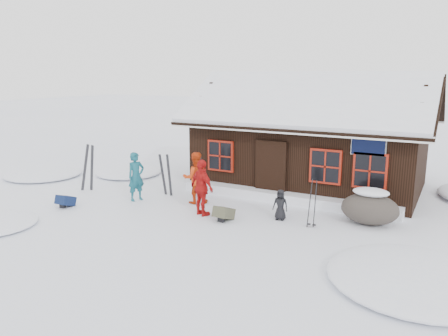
{
  "coord_description": "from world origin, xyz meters",
  "views": [
    {
      "loc": [
        6.53,
        -11.31,
        4.31
      ],
      "look_at": [
        -0.09,
        0.85,
        1.3
      ],
      "focal_mm": 35.0,
      "sensor_mm": 36.0,
      "label": 1
    }
  ],
  "objects_px": {
    "skier_orange_left": "(195,178)",
    "ski_pair_left": "(88,168)",
    "skier_teal": "(136,177)",
    "backpack_olive": "(224,215)",
    "skier_crouched": "(280,205)",
    "backpack_blue": "(66,203)",
    "ski_poles": "(312,204)",
    "boulder": "(370,208)",
    "skier_orange_right": "(202,188)"
  },
  "relations": [
    {
      "from": "skier_orange_left",
      "to": "ski_pair_left",
      "type": "relative_size",
      "value": 0.97
    },
    {
      "from": "ski_pair_left",
      "to": "skier_teal",
      "type": "bearing_deg",
      "value": -13.49
    },
    {
      "from": "backpack_olive",
      "to": "skier_crouched",
      "type": "bearing_deg",
      "value": 35.82
    },
    {
      "from": "ski_pair_left",
      "to": "skier_orange_left",
      "type": "bearing_deg",
      "value": -2.43
    },
    {
      "from": "ski_pair_left",
      "to": "backpack_blue",
      "type": "bearing_deg",
      "value": -75.16
    },
    {
      "from": "ski_poles",
      "to": "backpack_olive",
      "type": "height_order",
      "value": "ski_poles"
    },
    {
      "from": "skier_orange_left",
      "to": "ski_poles",
      "type": "distance_m",
      "value": 4.22
    },
    {
      "from": "backpack_blue",
      "to": "backpack_olive",
      "type": "height_order",
      "value": "backpack_olive"
    },
    {
      "from": "boulder",
      "to": "ski_pair_left",
      "type": "height_order",
      "value": "ski_pair_left"
    },
    {
      "from": "ski_pair_left",
      "to": "skier_orange_right",
      "type": "bearing_deg",
      "value": -14.7
    },
    {
      "from": "skier_orange_right",
      "to": "backpack_olive",
      "type": "height_order",
      "value": "skier_orange_right"
    },
    {
      "from": "ski_pair_left",
      "to": "backpack_blue",
      "type": "relative_size",
      "value": 3.31
    },
    {
      "from": "backpack_olive",
      "to": "skier_teal",
      "type": "bearing_deg",
      "value": 177.94
    },
    {
      "from": "skier_crouched",
      "to": "backpack_blue",
      "type": "distance_m",
      "value": 7.03
    },
    {
      "from": "skier_crouched",
      "to": "ski_poles",
      "type": "height_order",
      "value": "ski_poles"
    },
    {
      "from": "skier_orange_left",
      "to": "boulder",
      "type": "distance_m",
      "value": 5.63
    },
    {
      "from": "skier_crouched",
      "to": "backpack_blue",
      "type": "bearing_deg",
      "value": -167.09
    },
    {
      "from": "skier_teal",
      "to": "ski_pair_left",
      "type": "height_order",
      "value": "ski_pair_left"
    },
    {
      "from": "skier_orange_right",
      "to": "skier_crouched",
      "type": "xyz_separation_m",
      "value": [
        2.28,
        0.75,
        -0.41
      ]
    },
    {
      "from": "skier_crouched",
      "to": "backpack_olive",
      "type": "height_order",
      "value": "skier_crouched"
    },
    {
      "from": "boulder",
      "to": "backpack_olive",
      "type": "height_order",
      "value": "boulder"
    },
    {
      "from": "ski_poles",
      "to": "backpack_olive",
      "type": "xyz_separation_m",
      "value": [
        -2.48,
        -0.69,
        -0.52
      ]
    },
    {
      "from": "ski_poles",
      "to": "skier_orange_right",
      "type": "bearing_deg",
      "value": -170.27
    },
    {
      "from": "skier_orange_left",
      "to": "skier_teal",
      "type": "bearing_deg",
      "value": -20.78
    },
    {
      "from": "skier_teal",
      "to": "boulder",
      "type": "bearing_deg",
      "value": -58.9
    },
    {
      "from": "skier_crouched",
      "to": "ski_pair_left",
      "type": "distance_m",
      "value": 7.55
    },
    {
      "from": "skier_crouched",
      "to": "backpack_blue",
      "type": "relative_size",
      "value": 1.71
    },
    {
      "from": "skier_orange_right",
      "to": "ski_pair_left",
      "type": "distance_m",
      "value": 5.28
    },
    {
      "from": "skier_teal",
      "to": "skier_crouched",
      "type": "distance_m",
      "value": 5.15
    },
    {
      "from": "skier_orange_right",
      "to": "ski_pair_left",
      "type": "relative_size",
      "value": 0.97
    },
    {
      "from": "skier_orange_left",
      "to": "ski_pair_left",
      "type": "height_order",
      "value": "ski_pair_left"
    },
    {
      "from": "skier_orange_left",
      "to": "boulder",
      "type": "height_order",
      "value": "skier_orange_left"
    },
    {
      "from": "ski_pair_left",
      "to": "backpack_olive",
      "type": "bearing_deg",
      "value": -15.12
    },
    {
      "from": "ski_poles",
      "to": "backpack_olive",
      "type": "relative_size",
      "value": 2.44
    },
    {
      "from": "skier_orange_right",
      "to": "boulder",
      "type": "bearing_deg",
      "value": -138.02
    },
    {
      "from": "ski_pair_left",
      "to": "ski_poles",
      "type": "relative_size",
      "value": 1.25
    },
    {
      "from": "boulder",
      "to": "ski_pair_left",
      "type": "distance_m",
      "value": 10.03
    },
    {
      "from": "ski_pair_left",
      "to": "backpack_olive",
      "type": "height_order",
      "value": "ski_pair_left"
    },
    {
      "from": "ski_pair_left",
      "to": "backpack_olive",
      "type": "relative_size",
      "value": 3.04
    },
    {
      "from": "boulder",
      "to": "backpack_blue",
      "type": "height_order",
      "value": "boulder"
    },
    {
      "from": "skier_teal",
      "to": "ski_poles",
      "type": "relative_size",
      "value": 1.17
    },
    {
      "from": "ski_poles",
      "to": "backpack_blue",
      "type": "bearing_deg",
      "value": -165.53
    },
    {
      "from": "skier_teal",
      "to": "skier_orange_right",
      "type": "xyz_separation_m",
      "value": [
        2.84,
        -0.32,
        0.03
      ]
    },
    {
      "from": "skier_orange_left",
      "to": "backpack_olive",
      "type": "bearing_deg",
      "value": 105.61
    },
    {
      "from": "skier_orange_left",
      "to": "ski_poles",
      "type": "relative_size",
      "value": 1.21
    },
    {
      "from": "skier_teal",
      "to": "skier_crouched",
      "type": "height_order",
      "value": "skier_teal"
    },
    {
      "from": "skier_crouched",
      "to": "boulder",
      "type": "distance_m",
      "value": 2.58
    },
    {
      "from": "backpack_olive",
      "to": "ski_poles",
      "type": "bearing_deg",
      "value": 20.25
    },
    {
      "from": "skier_crouched",
      "to": "ski_pair_left",
      "type": "xyz_separation_m",
      "value": [
        -7.53,
        -0.27,
        0.39
      ]
    },
    {
      "from": "skier_orange_right",
      "to": "skier_teal",
      "type": "bearing_deg",
      "value": 16.2
    }
  ]
}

